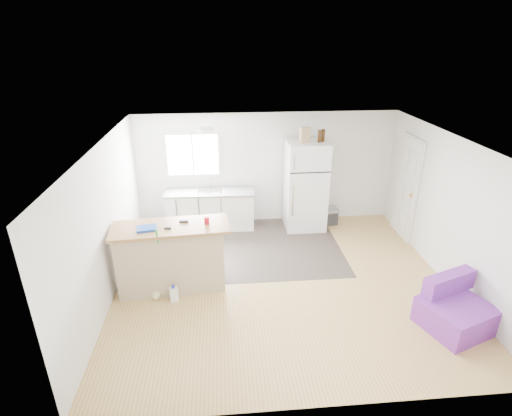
{
  "coord_description": "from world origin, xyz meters",
  "views": [
    {
      "loc": [
        -0.95,
        -5.64,
        3.87
      ],
      "look_at": [
        -0.39,
        0.7,
        1.08
      ],
      "focal_mm": 28.0,
      "sensor_mm": 36.0,
      "label": 1
    }
  ],
  "objects_px": {
    "red_cup": "(207,220)",
    "cardboard_box": "(305,135)",
    "peninsula": "(171,257)",
    "refrigerator": "(305,185)",
    "blue_tray": "(147,228)",
    "bottle_left": "(319,136)",
    "cleaner_jug": "(174,294)",
    "cooler": "(326,216)",
    "mop": "(157,285)",
    "purple_seat": "(454,310)",
    "kitchen_cabinets": "(211,209)",
    "bottle_right": "(323,135)"
  },
  "relations": [
    {
      "from": "cooler",
      "to": "mop",
      "type": "height_order",
      "value": "mop"
    },
    {
      "from": "cardboard_box",
      "to": "purple_seat",
      "type": "bearing_deg",
      "value": -64.57
    },
    {
      "from": "mop",
      "to": "blue_tray",
      "type": "relative_size",
      "value": 4.17
    },
    {
      "from": "purple_seat",
      "to": "mop",
      "type": "bearing_deg",
      "value": 146.29
    },
    {
      "from": "kitchen_cabinets",
      "to": "cleaner_jug",
      "type": "distance_m",
      "value": 2.64
    },
    {
      "from": "bottle_left",
      "to": "blue_tray",
      "type": "bearing_deg",
      "value": -146.58
    },
    {
      "from": "refrigerator",
      "to": "bottle_left",
      "type": "distance_m",
      "value": 1.09
    },
    {
      "from": "purple_seat",
      "to": "mop",
      "type": "height_order",
      "value": "mop"
    },
    {
      "from": "red_cup",
      "to": "bottle_right",
      "type": "relative_size",
      "value": 0.48
    },
    {
      "from": "peninsula",
      "to": "refrigerator",
      "type": "height_order",
      "value": "refrigerator"
    },
    {
      "from": "kitchen_cabinets",
      "to": "bottle_left",
      "type": "distance_m",
      "value": 2.73
    },
    {
      "from": "peninsula",
      "to": "purple_seat",
      "type": "height_order",
      "value": "peninsula"
    },
    {
      "from": "refrigerator",
      "to": "blue_tray",
      "type": "relative_size",
      "value": 6.27
    },
    {
      "from": "cleaner_jug",
      "to": "peninsula",
      "type": "bearing_deg",
      "value": 76.04
    },
    {
      "from": "mop",
      "to": "blue_tray",
      "type": "height_order",
      "value": "mop"
    },
    {
      "from": "cleaner_jug",
      "to": "bottle_left",
      "type": "xyz_separation_m",
      "value": [
        2.77,
        2.37,
        1.88
      ]
    },
    {
      "from": "kitchen_cabinets",
      "to": "purple_seat",
      "type": "height_order",
      "value": "kitchen_cabinets"
    },
    {
      "from": "peninsula",
      "to": "bottle_left",
      "type": "bearing_deg",
      "value": 30.56
    },
    {
      "from": "red_cup",
      "to": "blue_tray",
      "type": "height_order",
      "value": "red_cup"
    },
    {
      "from": "cooler",
      "to": "bottle_left",
      "type": "bearing_deg",
      "value": -158.85
    },
    {
      "from": "kitchen_cabinets",
      "to": "peninsula",
      "type": "bearing_deg",
      "value": -103.44
    },
    {
      "from": "peninsula",
      "to": "red_cup",
      "type": "relative_size",
      "value": 15.59
    },
    {
      "from": "blue_tray",
      "to": "bottle_right",
      "type": "height_order",
      "value": "bottle_right"
    },
    {
      "from": "mop",
      "to": "bottle_right",
      "type": "height_order",
      "value": "bottle_right"
    },
    {
      "from": "peninsula",
      "to": "blue_tray",
      "type": "bearing_deg",
      "value": -169.25
    },
    {
      "from": "purple_seat",
      "to": "blue_tray",
      "type": "distance_m",
      "value": 4.66
    },
    {
      "from": "cooler",
      "to": "bottle_left",
      "type": "xyz_separation_m",
      "value": [
        -0.3,
        -0.16,
        1.82
      ]
    },
    {
      "from": "red_cup",
      "to": "cardboard_box",
      "type": "distance_m",
      "value": 2.87
    },
    {
      "from": "cleaner_jug",
      "to": "mop",
      "type": "relative_size",
      "value": 0.23
    },
    {
      "from": "peninsula",
      "to": "red_cup",
      "type": "distance_m",
      "value": 0.86
    },
    {
      "from": "cooler",
      "to": "bottle_left",
      "type": "relative_size",
      "value": 2.02
    },
    {
      "from": "kitchen_cabinets",
      "to": "mop",
      "type": "height_order",
      "value": "mop"
    },
    {
      "from": "refrigerator",
      "to": "cleaner_jug",
      "type": "distance_m",
      "value": 3.64
    },
    {
      "from": "bottle_left",
      "to": "refrigerator",
      "type": "bearing_deg",
      "value": 157.33
    },
    {
      "from": "red_cup",
      "to": "bottle_left",
      "type": "bearing_deg",
      "value": 41.38
    },
    {
      "from": "peninsula",
      "to": "cleaner_jug",
      "type": "xyz_separation_m",
      "value": [
        0.04,
        -0.39,
        -0.44
      ]
    },
    {
      "from": "purple_seat",
      "to": "cardboard_box",
      "type": "xyz_separation_m",
      "value": [
        -1.57,
        3.31,
        1.77
      ]
    },
    {
      "from": "bottle_right",
      "to": "peninsula",
      "type": "bearing_deg",
      "value": -144.87
    },
    {
      "from": "mop",
      "to": "bottle_right",
      "type": "bearing_deg",
      "value": 35.64
    },
    {
      "from": "bottle_left",
      "to": "cleaner_jug",
      "type": "bearing_deg",
      "value": -139.45
    },
    {
      "from": "cardboard_box",
      "to": "bottle_right",
      "type": "xyz_separation_m",
      "value": [
        0.38,
        0.06,
        -0.02
      ]
    },
    {
      "from": "peninsula",
      "to": "red_cup",
      "type": "height_order",
      "value": "red_cup"
    },
    {
      "from": "peninsula",
      "to": "mop",
      "type": "height_order",
      "value": "mop"
    },
    {
      "from": "peninsula",
      "to": "mop",
      "type": "bearing_deg",
      "value": -131.29
    },
    {
      "from": "cooler",
      "to": "blue_tray",
      "type": "height_order",
      "value": "blue_tray"
    },
    {
      "from": "red_cup",
      "to": "bottle_left",
      "type": "relative_size",
      "value": 0.48
    },
    {
      "from": "red_cup",
      "to": "blue_tray",
      "type": "distance_m",
      "value": 0.92
    },
    {
      "from": "kitchen_cabinets",
      "to": "cardboard_box",
      "type": "distance_m",
      "value": 2.51
    },
    {
      "from": "purple_seat",
      "to": "cleaner_jug",
      "type": "distance_m",
      "value": 4.16
    },
    {
      "from": "mop",
      "to": "bottle_left",
      "type": "xyz_separation_m",
      "value": [
        3.02,
        2.26,
        1.77
      ]
    }
  ]
}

